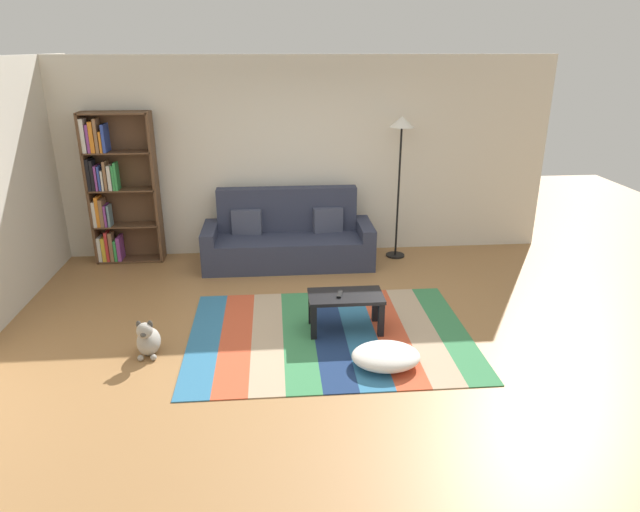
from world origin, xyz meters
name	(u,v)px	position (x,y,z in m)	size (l,w,h in m)	color
ground_plane	(322,332)	(0.00, 0.00, 0.00)	(14.00, 14.00, 0.00)	#9E7042
back_wall	(306,157)	(0.00, 2.55, 1.35)	(6.80, 0.10, 2.70)	silver
rug	(329,335)	(0.07, -0.08, 0.00)	(2.87, 2.10, 0.01)	teal
couch	(288,239)	(-0.29, 2.02, 0.34)	(2.26, 0.80, 1.00)	#2D3347
bookshelf	(114,190)	(-2.58, 2.31, 1.00)	(0.90, 0.28, 2.02)	brown
coffee_table	(346,302)	(0.24, 0.02, 0.33)	(0.77, 0.42, 0.40)	black
pouf	(386,356)	(0.53, -0.70, 0.10)	(0.64, 0.52, 0.18)	white
dog	(148,340)	(-1.71, -0.31, 0.16)	(0.22, 0.35, 0.40)	#9E998E
standing_lamp	(401,141)	(1.23, 2.15, 1.62)	(0.32, 0.32, 1.94)	black
tv_remote	(340,294)	(0.18, 0.02, 0.42)	(0.04, 0.15, 0.02)	black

